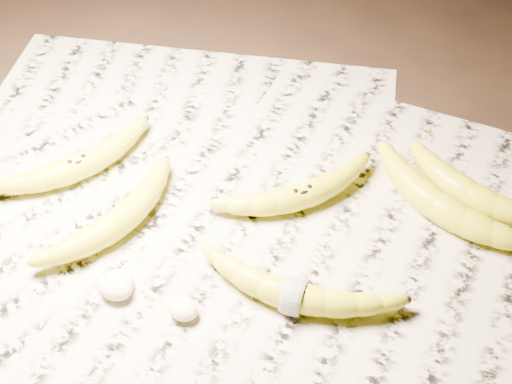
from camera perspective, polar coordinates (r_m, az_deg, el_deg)
The scene contains 12 objects.
ground at distance 0.84m, azimuth -1.18°, elevation -2.06°, with size 3.00×3.00×0.00m, color black.
newspaper_patch at distance 0.81m, azimuth -1.13°, elevation -3.74°, with size 0.90×0.70×0.01m, color #B7AF9C.
banana_left_a at distance 0.89m, azimuth -14.09°, elevation 2.12°, with size 0.19×0.05×0.03m, color gold, non-canonical shape.
banana_left_b at distance 0.82m, azimuth -10.88°, elevation -2.12°, with size 0.18×0.06×0.03m, color gold, non-canonical shape.
banana_center at distance 0.83m, azimuth 3.64°, elevation -0.17°, with size 0.18×0.05×0.03m, color gold, non-canonical shape.
banana_taped at distance 0.74m, azimuth 3.03°, elevation -8.15°, with size 0.19×0.05×0.03m, color gold, non-canonical shape.
banana_upper_a at distance 0.84m, azimuth 14.41°, elevation -0.89°, with size 0.19×0.06×0.04m, color gold, non-canonical shape.
banana_upper_b at distance 0.86m, azimuth 16.83°, elevation -0.04°, with size 0.17×0.06×0.04m, color gold, non-canonical shape.
measuring_tape at distance 0.74m, azimuth 3.03°, elevation -8.15°, with size 0.04×0.04×0.00m, color white.
flesh_chunk_a at distance 0.77m, azimuth -11.23°, elevation -7.25°, with size 0.04×0.03×0.02m, color #F8F2C0.
flesh_chunk_b at distance 0.77m, azimuth -10.94°, elevation -6.85°, with size 0.03×0.03×0.02m, color #F8F2C0.
flesh_chunk_c at distance 0.74m, azimuth -5.86°, elevation -9.12°, with size 0.03×0.03×0.02m, color #F8F2C0.
Camera 1 is at (0.27, -0.48, 0.63)m, focal length 50.00 mm.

